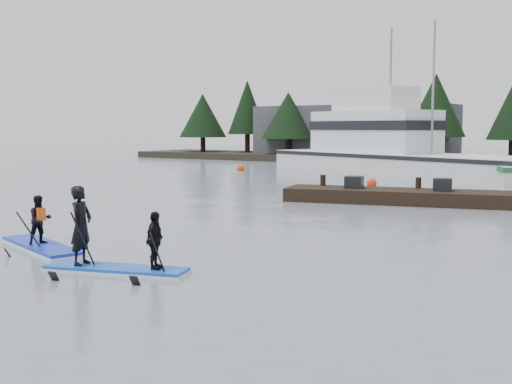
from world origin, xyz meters
The scene contains 10 objects.
ground centered at (0.00, 0.00, 0.00)m, with size 160.00×160.00×0.00m, color slate.
far_shore centered at (0.00, 42.00, 0.30)m, with size 70.00×8.00×0.60m, color #2D281E.
treeline centered at (0.00, 42.00, 0.00)m, with size 60.00×4.00×8.00m, color black, non-canonical shape.
waterfront_building centered at (-14.00, 44.00, 2.50)m, with size 18.00×6.00×5.00m, color #4C4C51.
fishing_boat_large centered at (-4.64, 29.50, 0.81)m, with size 19.49×11.56×10.51m.
floating_dock centered at (4.92, 15.37, 0.27)m, with size 16.45×2.19×0.55m, color black.
buoy_a centered at (-14.77, 26.85, 0.00)m, with size 0.54×0.54×0.54m, color #FA2B0C.
buoy_b centered at (-2.51, 20.92, 0.00)m, with size 0.53×0.53×0.53m, color #FA2B0C.
paddleboard_solo centered at (-2.77, 0.30, 0.40)m, with size 3.48×1.83×1.81m.
paddleboard_duo centered at (0.58, -0.58, 0.65)m, with size 3.17×1.67×2.30m.
Camera 1 is at (10.43, -10.11, 3.05)m, focal length 45.00 mm.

